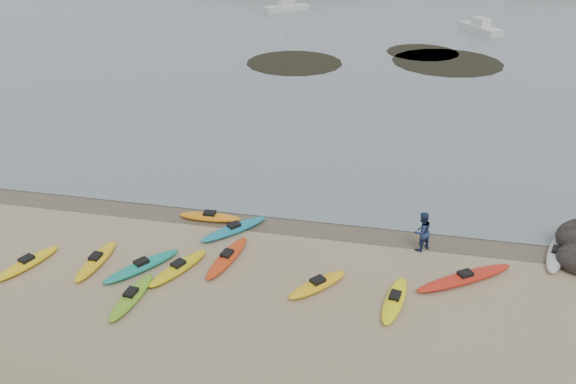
# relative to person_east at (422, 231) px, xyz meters

# --- Properties ---
(ground) EXTENTS (600.00, 600.00, 0.00)m
(ground) POSITION_rel_person_east_xyz_m (-6.20, 1.33, -0.92)
(ground) COLOR tan
(ground) RESTS_ON ground
(wet_sand) EXTENTS (60.00, 60.00, 0.00)m
(wet_sand) POSITION_rel_person_east_xyz_m (-6.20, 1.03, -0.92)
(wet_sand) COLOR brown
(wet_sand) RESTS_ON ground
(kayaks) EXTENTS (23.55, 9.56, 0.34)m
(kayaks) POSITION_rel_person_east_xyz_m (-6.82, -2.73, -0.75)
(kayaks) COLOR red
(kayaks) RESTS_ON ground
(person_east) EXTENTS (1.13, 1.12, 1.84)m
(person_east) POSITION_rel_person_east_xyz_m (0.00, 0.00, 0.00)
(person_east) COLOR navy
(person_east) RESTS_ON ground
(kelp_mats) EXTENTS (23.47, 14.30, 0.04)m
(kelp_mats) POSITION_rel_person_east_xyz_m (-2.66, 32.03, -0.89)
(kelp_mats) COLOR black
(kelp_mats) RESTS_ON water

